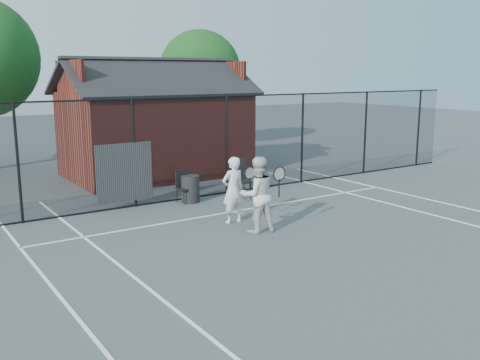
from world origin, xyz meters
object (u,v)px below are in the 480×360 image
chair_left (186,187)px  chair_right (241,180)px  player_back (257,195)px  player_front (233,190)px  clubhouse (155,131)px  waste_bin (190,189)px

chair_left → chair_right: bearing=-19.4°
player_back → player_front: bearing=92.3°
clubhouse → chair_right: 4.97m
clubhouse → player_front: 7.00m
player_back → chair_right: size_ratio=1.58×
player_front → chair_right: player_front is taller
player_back → chair_left: player_back is taller
player_front → waste_bin: size_ratio=2.13×
player_front → chair_left: size_ratio=1.79×
chair_right → waste_bin: 1.52m
player_back → chair_left: (-0.05, 3.44, -0.43)m
waste_bin → chair_left: bearing=180.0°
chair_right → player_front: bearing=-120.2°
waste_bin → player_front: bearing=-93.1°
player_back → chair_right: (1.54, 3.00, -0.33)m
player_front → waste_bin: 2.51m
clubhouse → chair_right: size_ratio=5.74×
player_back → chair_left: 3.46m
chair_right → waste_bin: (-1.45, 0.43, -0.18)m
player_front → chair_left: 2.49m
player_back → chair_left: bearing=90.8°
player_front → chair_left: player_front is taller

